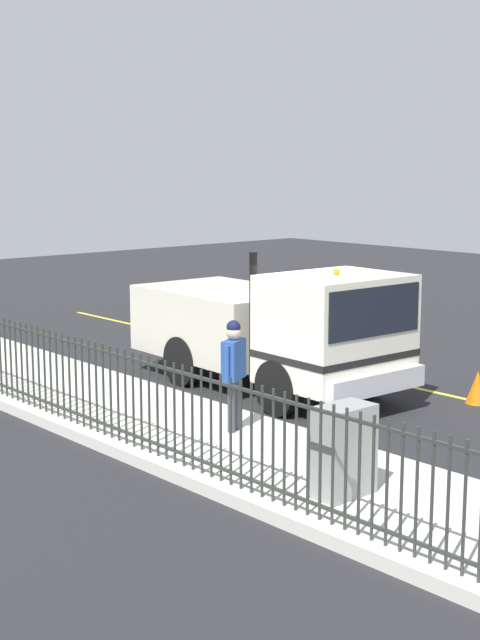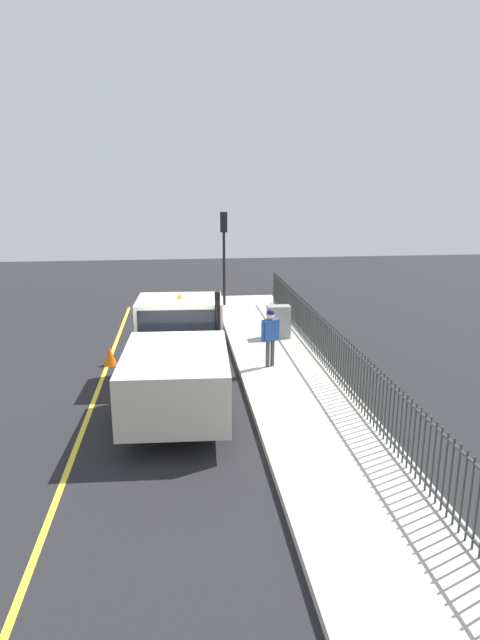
% 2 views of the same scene
% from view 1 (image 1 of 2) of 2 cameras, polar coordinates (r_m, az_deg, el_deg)
% --- Properties ---
extents(ground_plane, '(52.34, 52.34, 0.00)m').
position_cam_1_polar(ground_plane, '(17.07, 2.43, -4.60)').
color(ground_plane, '#232326').
rests_on(ground_plane, ground).
extents(sidewalk_slab, '(2.77, 23.79, 0.17)m').
position_cam_1_polar(sidewalk_slab, '(15.15, -5.99, -6.14)').
color(sidewalk_slab, beige).
rests_on(sidewalk_slab, ground).
extents(lane_marking, '(0.12, 21.41, 0.01)m').
position_cam_1_polar(lane_marking, '(18.66, 7.42, -3.43)').
color(lane_marking, yellow).
rests_on(lane_marking, ground).
extents(work_truck, '(2.57, 5.92, 2.72)m').
position_cam_1_polar(work_truck, '(16.84, 2.52, -0.30)').
color(work_truck, silver).
rests_on(work_truck, ground).
extents(worker_standing, '(0.58, 0.41, 1.72)m').
position_cam_1_polar(worker_standing, '(13.84, -0.40, -2.74)').
color(worker_standing, '#264C99').
rests_on(worker_standing, sidewalk_slab).
extents(iron_fence, '(0.04, 20.26, 1.40)m').
position_cam_1_polar(iron_fence, '(14.34, -9.80, -3.86)').
color(iron_fence, '#2D332D').
rests_on(iron_fence, sidewalk_slab).
extents(utility_cabinet, '(0.79, 0.47, 1.13)m').
position_cam_1_polar(utility_cabinet, '(11.37, 6.44, -8.10)').
color(utility_cabinet, gray).
rests_on(utility_cabinet, sidewalk_slab).
extents(traffic_cone, '(0.41, 0.41, 0.59)m').
position_cam_1_polar(traffic_cone, '(16.82, 14.61, -4.09)').
color(traffic_cone, orange).
rests_on(traffic_cone, ground).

